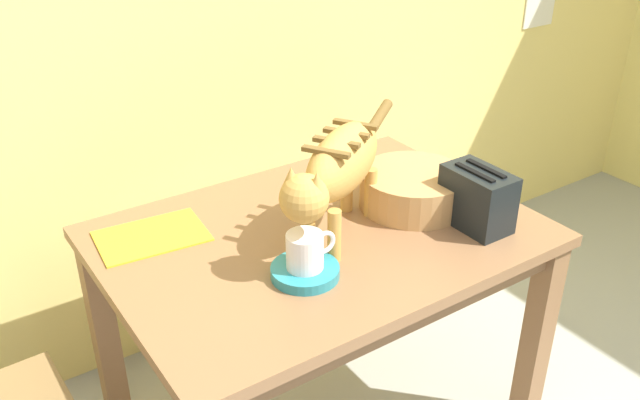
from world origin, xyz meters
TOP-DOWN VIEW (x-y plane):
  - dining_table at (-0.05, 1.29)m, footprint 1.19×0.86m
  - cat at (-0.03, 1.23)m, footprint 0.58×0.39m
  - saucer_bowl at (-0.20, 1.13)m, footprint 0.18×0.18m
  - coffee_mug at (-0.20, 1.13)m, footprint 0.14×0.09m
  - magazine at (-0.45, 1.53)m, footprint 0.31×0.23m
  - book_stack at (0.36, 1.26)m, footprint 0.20×0.15m
  - wicker_basket at (0.27, 1.27)m, footprint 0.32×0.32m
  - toaster at (0.34, 1.08)m, footprint 0.12×0.20m

SIDE VIEW (x-z plane):
  - dining_table at x=-0.05m, z-range 0.27..1.00m
  - magazine at x=-0.45m, z-range 0.73..0.73m
  - saucer_bowl at x=-0.20m, z-range 0.73..0.75m
  - book_stack at x=0.36m, z-range 0.73..0.78m
  - wicker_basket at x=0.27m, z-range 0.73..0.83m
  - coffee_mug at x=-0.20m, z-range 0.75..0.85m
  - toaster at x=0.34m, z-range 0.72..0.90m
  - cat at x=-0.03m, z-range 0.78..1.10m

